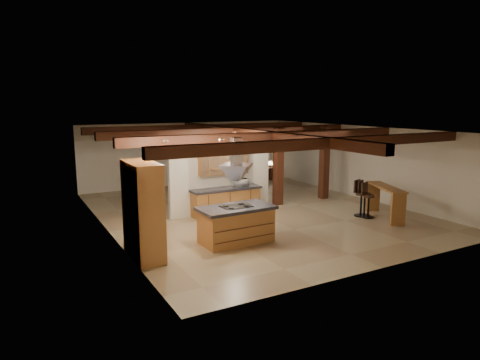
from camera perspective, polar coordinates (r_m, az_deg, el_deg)
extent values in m
plane|color=tan|center=(15.20, 1.71, -4.23)|extent=(12.00, 12.00, 0.00)
plane|color=silver|center=(20.25, -6.93, 3.50)|extent=(10.00, 0.00, 10.00)
plane|color=silver|center=(10.29, 18.98, -3.50)|extent=(10.00, 0.00, 10.00)
plane|color=silver|center=(13.12, -17.43, -0.54)|extent=(0.00, 12.00, 12.00)
plane|color=silver|center=(17.94, 15.64, 2.34)|extent=(0.00, 12.00, 12.00)
plane|color=#331910|center=(14.74, 1.77, 6.75)|extent=(12.00, 12.00, 0.00)
cube|color=#3C210F|center=(11.50, 11.98, 4.85)|extent=(10.00, 0.25, 0.28)
cube|color=#3C210F|center=(13.65, 4.55, 5.85)|extent=(10.00, 0.25, 0.28)
cube|color=#3C210F|center=(15.88, -0.64, 6.49)|extent=(10.00, 0.25, 0.28)
cube|color=#3C210F|center=(18.30, -4.66, 6.95)|extent=(10.00, 0.25, 0.28)
cube|color=#3C210F|center=(14.75, 1.76, 6.20)|extent=(0.28, 12.00, 0.28)
cube|color=#3C210F|center=(16.06, 5.14, 1.79)|extent=(0.30, 0.30, 2.90)
cube|color=#3C210F|center=(17.37, 11.18, 2.28)|extent=(0.30, 0.30, 2.90)
cube|color=#3C210F|center=(16.57, 8.38, 5.99)|extent=(2.50, 0.28, 0.28)
cube|color=silver|center=(14.92, -2.56, -0.18)|extent=(3.80, 0.18, 2.20)
cube|color=#A26234|center=(10.77, -12.84, -3.96)|extent=(0.64, 1.60, 2.40)
cube|color=silver|center=(10.87, -11.31, -4.05)|extent=(0.06, 0.62, 0.95)
cube|color=black|center=(10.83, -11.14, -3.01)|extent=(0.01, 0.50, 0.28)
cube|color=#A26234|center=(14.72, -1.86, -2.99)|extent=(2.40, 0.60, 0.86)
cube|color=black|center=(14.62, -1.87, -1.19)|extent=(2.50, 0.66, 0.08)
cube|color=#A26234|center=(14.65, -2.27, 2.59)|extent=(1.80, 0.34, 0.95)
cube|color=silver|center=(14.49, -1.95, 2.51)|extent=(1.74, 0.02, 0.90)
pyramid|color=silver|center=(11.53, -0.52, -0.11)|extent=(1.10, 1.10, 0.45)
cube|color=silver|center=(11.41, -0.52, 3.89)|extent=(0.26, 0.22, 0.73)
cube|color=#3C210F|center=(21.01, -1.80, 3.95)|extent=(1.10, 0.05, 1.70)
cube|color=black|center=(20.99, -1.76, 3.95)|extent=(0.95, 0.02, 1.55)
cube|color=#3C210F|center=(21.78, 1.96, 4.17)|extent=(1.10, 0.05, 1.70)
cube|color=black|center=(21.76, 2.00, 4.17)|extent=(0.95, 0.02, 1.55)
cube|color=#3C210F|center=(19.66, -10.95, 3.93)|extent=(0.65, 0.04, 0.85)
cube|color=#29613C|center=(19.64, -10.93, 3.92)|extent=(0.55, 0.01, 0.75)
cylinder|color=silver|center=(11.05, -2.49, 5.42)|extent=(0.16, 0.16, 0.03)
cylinder|color=silver|center=(13.82, -0.77, 6.39)|extent=(0.16, 0.16, 0.03)
cylinder|color=silver|center=(10.79, -9.91, 5.17)|extent=(0.16, 0.16, 0.03)
cube|color=#A26234|center=(11.82, -0.51, -6.14)|extent=(1.97, 1.03, 0.93)
cube|color=black|center=(11.69, -0.51, -3.76)|extent=(2.10, 1.16, 0.09)
cube|color=black|center=(11.67, -0.51, -3.53)|extent=(0.82, 0.56, 0.02)
imported|color=#3F1F0F|center=(18.04, -3.41, -0.79)|extent=(2.24, 1.65, 0.71)
imported|color=black|center=(20.88, -0.75, 0.62)|extent=(2.29, 1.53, 0.62)
imported|color=#BBBBC0|center=(14.85, 0.07, -0.34)|extent=(0.52, 0.40, 0.26)
cube|color=#A26234|center=(14.94, 18.87, -0.92)|extent=(1.25, 2.10, 0.06)
cube|color=#A26234|center=(14.25, 20.34, -3.74)|extent=(0.47, 0.27, 1.03)
cube|color=#A26234|center=(15.87, 17.33, -2.18)|extent=(0.47, 0.27, 1.03)
cube|color=#3C210F|center=(21.66, 4.03, 0.90)|extent=(0.59, 0.59, 0.59)
cylinder|color=black|center=(21.60, 4.05, 1.88)|extent=(0.06, 0.06, 0.15)
cone|color=#FFD499|center=(21.58, 4.05, 2.28)|extent=(0.27, 0.27, 0.17)
cylinder|color=black|center=(14.87, 16.82, -2.05)|extent=(0.37, 0.37, 0.07)
cube|color=black|center=(14.91, 16.28, -1.06)|extent=(0.35, 0.12, 0.41)
cylinder|color=black|center=(14.95, 16.74, -3.45)|extent=(0.06, 0.06, 0.72)
cylinder|color=black|center=(15.04, 16.67, -4.75)|extent=(0.41, 0.41, 0.03)
cylinder|color=black|center=(15.07, 16.34, -1.82)|extent=(0.38, 0.38, 0.07)
cube|color=black|center=(15.10, 15.77, -0.83)|extent=(0.35, 0.16, 0.42)
cylinder|color=black|center=(15.15, 16.27, -3.22)|extent=(0.06, 0.06, 0.74)
cylinder|color=black|center=(15.23, 16.20, -4.53)|extent=(0.42, 0.42, 0.03)
cylinder|color=black|center=(14.99, 15.90, -1.80)|extent=(0.39, 0.39, 0.08)
cube|color=black|center=(15.03, 15.34, -0.78)|extent=(0.36, 0.15, 0.43)
cylinder|color=black|center=(15.07, 15.83, -3.23)|extent=(0.06, 0.06, 0.75)
cylinder|color=black|center=(15.16, 15.76, -4.57)|extent=(0.43, 0.43, 0.03)
cube|color=#3C210F|center=(17.04, -3.65, -1.09)|extent=(0.52, 0.52, 0.06)
cube|color=#3C210F|center=(17.13, -4.13, 0.24)|extent=(0.42, 0.16, 0.76)
cylinder|color=#3C210F|center=(16.85, -3.71, -2.06)|extent=(0.05, 0.05, 0.43)
cylinder|color=#3C210F|center=(17.07, -2.83, -1.89)|extent=(0.05, 0.05, 0.43)
cylinder|color=#3C210F|center=(17.11, -4.46, -1.89)|extent=(0.05, 0.05, 0.43)
cylinder|color=#3C210F|center=(17.33, -3.58, -1.72)|extent=(0.05, 0.05, 0.43)
cube|color=#3C210F|center=(18.12, -6.58, -0.46)|extent=(0.52, 0.52, 0.06)
cube|color=#3C210F|center=(17.89, -6.19, 0.63)|extent=(0.42, 0.16, 0.76)
cylinder|color=#3C210F|center=(18.40, -6.47, -1.06)|extent=(0.05, 0.05, 0.43)
cylinder|color=#3C210F|center=(18.20, -7.32, -1.21)|extent=(0.05, 0.05, 0.43)
cylinder|color=#3C210F|center=(18.14, -5.80, -1.21)|extent=(0.05, 0.05, 0.43)
cylinder|color=#3C210F|center=(17.93, -6.66, -1.36)|extent=(0.05, 0.05, 0.43)
cube|color=#3C210F|center=(17.98, -0.22, -0.47)|extent=(0.52, 0.52, 0.06)
cube|color=#3C210F|center=(18.06, -0.69, 0.78)|extent=(0.42, 0.16, 0.76)
cylinder|color=#3C210F|center=(17.79, -0.24, -1.39)|extent=(0.05, 0.05, 0.43)
cylinder|color=#3C210F|center=(18.02, 0.55, -1.24)|extent=(0.05, 0.05, 0.43)
cylinder|color=#3C210F|center=(18.03, -1.00, -1.23)|extent=(0.05, 0.05, 0.43)
cylinder|color=#3C210F|center=(18.26, -0.21, -1.08)|extent=(0.05, 0.05, 0.43)
cube|color=#3C210F|center=(19.01, -3.20, 0.09)|extent=(0.52, 0.52, 0.06)
cube|color=#3C210F|center=(18.79, -2.79, 1.14)|extent=(0.42, 0.16, 0.76)
cylinder|color=#3C210F|center=(19.29, -3.15, -0.49)|extent=(0.05, 0.05, 0.43)
cylinder|color=#3C210F|center=(19.07, -3.92, -0.62)|extent=(0.05, 0.05, 0.43)
cylinder|color=#3C210F|center=(19.03, -2.46, -0.63)|extent=(0.05, 0.05, 0.43)
cylinder|color=#3C210F|center=(18.81, -3.24, -0.76)|extent=(0.05, 0.05, 0.43)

